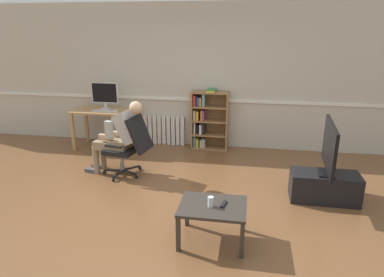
% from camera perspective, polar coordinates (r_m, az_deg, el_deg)
% --- Properties ---
extents(ground_plane, '(18.00, 18.00, 0.00)m').
position_cam_1_polar(ground_plane, '(4.54, -3.78, -11.66)').
color(ground_plane, brown).
extents(back_wall, '(12.00, 0.13, 2.70)m').
position_cam_1_polar(back_wall, '(6.61, 1.41, 10.22)').
color(back_wall, beige).
rests_on(back_wall, ground_plane).
extents(computer_desk, '(1.18, 0.64, 0.76)m').
position_cam_1_polar(computer_desk, '(6.76, -14.26, 3.77)').
color(computer_desk, tan).
rests_on(computer_desk, ground_plane).
extents(imac_monitor, '(0.53, 0.14, 0.51)m').
position_cam_1_polar(imac_monitor, '(6.75, -14.38, 7.25)').
color(imac_monitor, silver).
rests_on(imac_monitor, computer_desk).
extents(keyboard, '(0.43, 0.12, 0.02)m').
position_cam_1_polar(keyboard, '(6.60, -14.62, 4.49)').
color(keyboard, silver).
rests_on(keyboard, computer_desk).
extents(computer_mouse, '(0.06, 0.10, 0.03)m').
position_cam_1_polar(computer_mouse, '(6.52, -12.59, 4.54)').
color(computer_mouse, white).
rests_on(computer_mouse, computer_desk).
extents(bookshelf, '(0.70, 0.30, 1.16)m').
position_cam_1_polar(bookshelf, '(6.54, 2.51, 3.07)').
color(bookshelf, olive).
rests_on(bookshelf, ground_plane).
extents(radiator, '(0.83, 0.08, 0.58)m').
position_cam_1_polar(radiator, '(6.87, -4.68, 1.42)').
color(radiator, white).
rests_on(radiator, ground_plane).
extents(office_chair, '(0.81, 0.62, 0.98)m').
position_cam_1_polar(office_chair, '(5.38, -10.37, -0.90)').
color(office_chair, black).
rests_on(office_chair, ground_plane).
extents(person_seated, '(1.03, 0.46, 1.21)m').
position_cam_1_polar(person_seated, '(5.43, -12.04, 0.52)').
color(person_seated, '#937F60').
rests_on(person_seated, ground_plane).
extents(tv_stand, '(0.89, 0.41, 0.39)m').
position_cam_1_polar(tv_stand, '(4.99, 21.22, -7.53)').
color(tv_stand, black).
rests_on(tv_stand, ground_plane).
extents(tv_screen, '(0.22, 1.01, 0.70)m').
position_cam_1_polar(tv_screen, '(4.79, 21.99, -1.44)').
color(tv_screen, black).
rests_on(tv_screen, tv_stand).
extents(coffee_table, '(0.72, 0.56, 0.43)m').
position_cam_1_polar(coffee_table, '(3.76, 3.48, -11.82)').
color(coffee_table, '#332D28').
rests_on(coffee_table, ground_plane).
extents(drinking_glass, '(0.06, 0.06, 0.11)m').
position_cam_1_polar(drinking_glass, '(3.68, 3.14, -10.49)').
color(drinking_glass, silver).
rests_on(drinking_glass, coffee_table).
extents(spare_remote, '(0.07, 0.15, 0.02)m').
position_cam_1_polar(spare_remote, '(3.74, 5.29, -10.84)').
color(spare_remote, black).
rests_on(spare_remote, coffee_table).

